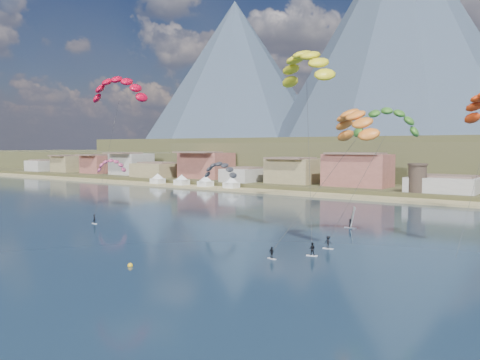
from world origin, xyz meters
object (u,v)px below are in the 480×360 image
Objects in this scene: windsurfer at (351,221)px; buoy at (130,266)px; watchtower at (417,178)px; kitesurfer_yellow at (307,63)px; kitesurfer_green at (386,119)px; kitesurfer_orange at (356,120)px; kitesurfer_red at (119,86)px.

windsurfer is 5.96× the size of buoy.
kitesurfer_yellow is (4.36, -76.01, 23.14)m from watchtower.
kitesurfer_yellow is 43.54m from buoy.
buoy is at bearing -102.95° from windsurfer.
windsurfer is (-10.23, 10.45, -18.84)m from kitesurfer_green.
windsurfer is at bearing 115.01° from kitesurfer_orange.
kitesurfer_yellow is at bearing -95.86° from windsurfer.
kitesurfer_yellow reaches higher than buoy.
kitesurfer_green is (0.57, 10.26, 0.63)m from kitesurfer_orange.
kitesurfer_red reaches higher than watchtower.
kitesurfer_red is 61.64m from kitesurfer_green.
kitesurfer_red is 59.42m from buoy.
watchtower is at bearing 100.84° from kitesurfer_orange.
watchtower is 0.36× the size of kitesurfer_orange.
kitesurfer_red is at bearing -177.23° from kitesurfer_green.
windsurfer is at bearing 77.05° from buoy.
kitesurfer_green reaches higher than buoy.
buoy is at bearing -39.26° from kitesurfer_red.
buoy is at bearing -128.58° from kitesurfer_orange.
kitesurfer_yellow is 15.82m from kitesurfer_green.
kitesurfer_green is at bearing -45.61° from windsurfer.
watchtower is 83.95m from kitesurfer_orange.
windsurfer reaches higher than buoy.
kitesurfer_orange is at bearing -93.16° from kitesurfer_green.
kitesurfer_red is 1.41× the size of kitesurfer_orange.
kitesurfer_green is 45.92m from buoy.
kitesurfer_orange is 10.29m from kitesurfer_green.
watchtower is 79.57m from kitesurfer_yellow.
kitesurfer_red is 1.01× the size of kitesurfer_yellow.
buoy is at bearing -106.34° from kitesurfer_yellow.
watchtower is 61.22m from windsurfer.
windsurfer is (50.65, 13.40, -28.08)m from kitesurfer_red.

